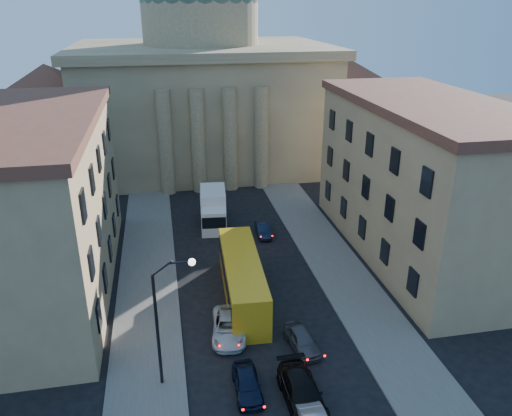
# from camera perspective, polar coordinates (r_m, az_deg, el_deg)

# --- Properties ---
(sidewalk_left) EXTENTS (5.00, 60.00, 0.15)m
(sidewalk_left) POSITION_cam_1_polar(r_m,az_deg,el_deg) (42.30, -12.29, -10.19)
(sidewalk_left) COLOR #595751
(sidewalk_left) RESTS_ON ground
(sidewalk_right) EXTENTS (5.00, 60.00, 0.15)m
(sidewalk_right) POSITION_cam_1_polar(r_m,az_deg,el_deg) (44.78, 10.17, -8.01)
(sidewalk_right) COLOR #595751
(sidewalk_right) RESTS_ON ground
(church) EXTENTS (68.02, 28.76, 36.60)m
(church) POSITION_cam_1_polar(r_m,az_deg,el_deg) (74.26, -6.07, 14.16)
(church) COLOR #7C6A4C
(church) RESTS_ON ground
(building_left) EXTENTS (11.60, 26.60, 14.70)m
(building_left) POSITION_cam_1_polar(r_m,az_deg,el_deg) (43.84, -24.19, 0.25)
(building_left) COLOR tan
(building_left) RESTS_ON ground
(building_right) EXTENTS (11.60, 26.60, 14.70)m
(building_right) POSITION_cam_1_polar(r_m,az_deg,el_deg) (48.53, 18.55, 3.15)
(building_right) COLOR tan
(building_right) RESTS_ON ground
(street_lamp) EXTENTS (2.62, 0.44, 8.83)m
(street_lamp) POSITION_cam_1_polar(r_m,az_deg,el_deg) (31.02, -10.36, -11.77)
(street_lamp) COLOR black
(street_lamp) RESTS_ON ground
(car_left_near) EXTENTS (1.67, 4.03, 1.36)m
(car_left_near) POSITION_cam_1_polar(r_m,az_deg,el_deg) (32.78, -1.02, -19.39)
(car_left_near) COLOR black
(car_left_near) RESTS_ON ground
(car_left_mid) EXTENTS (3.02, 5.43, 1.44)m
(car_left_mid) POSITION_cam_1_polar(r_m,az_deg,el_deg) (37.28, -3.13, -13.41)
(car_left_mid) COLOR silver
(car_left_mid) RESTS_ON ground
(car_right_mid) EXTENTS (2.34, 5.47, 1.57)m
(car_right_mid) POSITION_cam_1_polar(r_m,az_deg,el_deg) (32.15, 5.29, -20.27)
(car_right_mid) COLOR black
(car_right_mid) RESTS_ON ground
(car_right_far) EXTENTS (2.07, 4.12, 1.35)m
(car_right_far) POSITION_cam_1_polar(r_m,az_deg,el_deg) (36.23, 5.28, -14.78)
(car_right_far) COLOR #454449
(car_right_far) RESTS_ON ground
(car_right_distant) EXTENTS (1.51, 3.91, 1.27)m
(car_right_distant) POSITION_cam_1_polar(r_m,az_deg,el_deg) (51.89, 0.81, -2.46)
(car_right_distant) COLOR black
(car_right_distant) RESTS_ON ground
(city_bus) EXTENTS (3.47, 12.56, 3.50)m
(city_bus) POSITION_cam_1_polar(r_m,az_deg,el_deg) (40.82, -1.57, -7.93)
(city_bus) COLOR gold
(city_bus) RESTS_ON ground
(box_truck) EXTENTS (3.24, 6.93, 3.69)m
(box_truck) POSITION_cam_1_polar(r_m,az_deg,el_deg) (54.11, -4.89, -0.17)
(box_truck) COLOR silver
(box_truck) RESTS_ON ground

